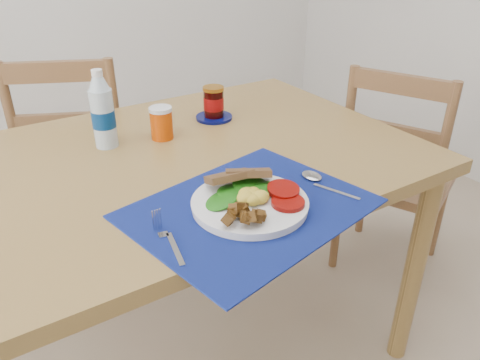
{
  "coord_description": "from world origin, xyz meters",
  "views": [
    {
      "loc": [
        -0.43,
        -0.86,
        1.3
      ],
      "look_at": [
        0.06,
        -0.1,
        0.8
      ],
      "focal_mm": 35.0,
      "sensor_mm": 36.0,
      "label": 1
    }
  ],
  "objects_px": {
    "chair_far": "(76,143)",
    "breakfast_plate": "(249,202)",
    "juice_glass": "(162,124)",
    "jam_on_saucer": "(214,105)",
    "chair_end": "(397,153)",
    "water_bottle": "(103,114)"
  },
  "relations": [
    {
      "from": "water_bottle",
      "to": "jam_on_saucer",
      "type": "relative_size",
      "value": 1.86
    },
    {
      "from": "jam_on_saucer",
      "to": "chair_end",
      "type": "bearing_deg",
      "value": -18.15
    },
    {
      "from": "chair_end",
      "to": "jam_on_saucer",
      "type": "bearing_deg",
      "value": 47.5
    },
    {
      "from": "chair_end",
      "to": "jam_on_saucer",
      "type": "relative_size",
      "value": 9.04
    },
    {
      "from": "juice_glass",
      "to": "jam_on_saucer",
      "type": "xyz_separation_m",
      "value": [
        0.21,
        0.06,
        0.0
      ]
    },
    {
      "from": "juice_glass",
      "to": "jam_on_saucer",
      "type": "distance_m",
      "value": 0.21
    },
    {
      "from": "chair_end",
      "to": "breakfast_plate",
      "type": "distance_m",
      "value": 0.95
    },
    {
      "from": "chair_far",
      "to": "juice_glass",
      "type": "height_order",
      "value": "chair_far"
    },
    {
      "from": "chair_end",
      "to": "juice_glass",
      "type": "distance_m",
      "value": 0.92
    },
    {
      "from": "water_bottle",
      "to": "juice_glass",
      "type": "bearing_deg",
      "value": -12.41
    },
    {
      "from": "chair_far",
      "to": "breakfast_plate",
      "type": "relative_size",
      "value": 4.36
    },
    {
      "from": "juice_glass",
      "to": "jam_on_saucer",
      "type": "height_order",
      "value": "jam_on_saucer"
    },
    {
      "from": "chair_end",
      "to": "breakfast_plate",
      "type": "bearing_deg",
      "value": 84.95
    },
    {
      "from": "chair_end",
      "to": "chair_far",
      "type": "bearing_deg",
      "value": 30.8
    },
    {
      "from": "chair_end",
      "to": "breakfast_plate",
      "type": "relative_size",
      "value": 4.18
    },
    {
      "from": "breakfast_plate",
      "to": "water_bottle",
      "type": "relative_size",
      "value": 1.16
    },
    {
      "from": "breakfast_plate",
      "to": "juice_glass",
      "type": "relative_size",
      "value": 2.84
    },
    {
      "from": "chair_end",
      "to": "breakfast_plate",
      "type": "xyz_separation_m",
      "value": [
        -0.87,
        -0.31,
        0.23
      ]
    },
    {
      "from": "chair_far",
      "to": "jam_on_saucer",
      "type": "distance_m",
      "value": 0.64
    },
    {
      "from": "jam_on_saucer",
      "to": "chair_far",
      "type": "bearing_deg",
      "value": 125.3
    },
    {
      "from": "chair_far",
      "to": "breakfast_plate",
      "type": "xyz_separation_m",
      "value": [
        0.13,
        -1.01,
        0.21
      ]
    },
    {
      "from": "breakfast_plate",
      "to": "jam_on_saucer",
      "type": "distance_m",
      "value": 0.57
    }
  ]
}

